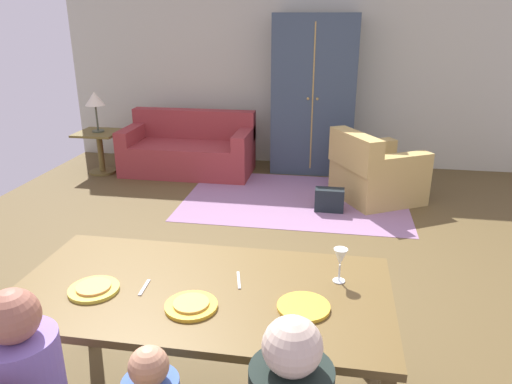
{
  "coord_description": "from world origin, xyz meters",
  "views": [
    {
      "loc": [
        0.5,
        -3.5,
        2.05
      ],
      "look_at": [
        -0.05,
        -0.24,
        0.85
      ],
      "focal_mm": 33.89,
      "sensor_mm": 36.0,
      "label": 1
    }
  ],
  "objects": [
    {
      "name": "armoire",
      "position": [
        0.17,
        3.12,
        1.05
      ],
      "size": [
        1.1,
        0.59,
        2.1
      ],
      "color": "#344252",
      "rests_on": "ground_plane"
    },
    {
      "name": "back_wall",
      "position": [
        0.0,
        3.51,
        1.35
      ],
      "size": [
        6.95,
        0.1,
        2.7
      ],
      "primitive_type": "cube",
      "color": "#BABAA3",
      "rests_on": "ground_plane"
    },
    {
      "name": "armchair",
      "position": [
        0.97,
        2.06,
        0.32
      ],
      "size": [
        1.17,
        1.17,
        0.82
      ],
      "color": "tan",
      "rests_on": "ground_plane"
    },
    {
      "name": "couch",
      "position": [
        -1.5,
        2.75,
        0.3
      ],
      "size": [
        1.75,
        0.86,
        0.82
      ],
      "color": "maroon",
      "rests_on": "ground_plane"
    },
    {
      "name": "plate_near_woman",
      "position": [
        0.4,
        -1.54,
        0.77
      ],
      "size": [
        0.25,
        0.25,
        0.02
      ],
      "primitive_type": "cylinder",
      "color": "yellow",
      "rests_on": "dining_table"
    },
    {
      "name": "side_table",
      "position": [
        -2.69,
        2.49,
        0.38
      ],
      "size": [
        0.56,
        0.56,
        0.58
      ],
      "color": "brown",
      "rests_on": "ground_plane"
    },
    {
      "name": "ground_plane",
      "position": [
        0.0,
        0.43,
        -0.01
      ],
      "size": [
        6.95,
        6.06,
        0.02
      ],
      "primitive_type": "cube",
      "color": "brown"
    },
    {
      "name": "knife",
      "position": [
        0.05,
        -1.34,
        0.76
      ],
      "size": [
        0.06,
        0.17,
        0.01
      ],
      "primitive_type": "cube",
      "rotation": [
        0.0,
        0.0,
        0.25
      ],
      "color": "silver",
      "rests_on": "dining_table"
    },
    {
      "name": "table_lamp",
      "position": [
        -2.69,
        2.49,
        1.01
      ],
      "size": [
        0.26,
        0.26,
        0.54
      ],
      "color": "#414733",
      "rests_on": "side_table"
    },
    {
      "name": "plate_near_man",
      "position": [
        -0.65,
        -1.56,
        0.77
      ],
      "size": [
        0.25,
        0.25,
        0.02
      ],
      "primitive_type": "cylinder",
      "color": "yellow",
      "rests_on": "dining_table"
    },
    {
      "name": "dining_table",
      "position": [
        -0.13,
        -1.44,
        0.69
      ],
      "size": [
        1.9,
        0.96,
        0.76
      ],
      "color": "brown",
      "rests_on": "ground_plane"
    },
    {
      "name": "wine_glass",
      "position": [
        0.56,
        -1.26,
        0.89
      ],
      "size": [
        0.07,
        0.07,
        0.19
      ],
      "color": "silver",
      "rests_on": "dining_table"
    },
    {
      "name": "pizza_near_man",
      "position": [
        -0.65,
        -1.56,
        0.78
      ],
      "size": [
        0.17,
        0.17,
        0.01
      ],
      "primitive_type": "cylinder",
      "color": "#D99248",
      "rests_on": "plate_near_man"
    },
    {
      "name": "fork",
      "position": [
        -0.41,
        -1.49,
        0.76
      ],
      "size": [
        0.02,
        0.15,
        0.01
      ],
      "primitive_type": "cube",
      "rotation": [
        0.0,
        0.0,
        0.06
      ],
      "color": "silver",
      "rests_on": "dining_table"
    },
    {
      "name": "pizza_near_child",
      "position": [
        -0.13,
        -1.62,
        0.78
      ],
      "size": [
        0.17,
        0.17,
        0.01
      ],
      "primitive_type": "cylinder",
      "color": "gold",
      "rests_on": "plate_near_child"
    },
    {
      "name": "handbag",
      "position": [
        0.47,
        1.59,
        0.13
      ],
      "size": [
        0.32,
        0.16,
        0.26
      ],
      "primitive_type": "cube",
      "color": "black",
      "rests_on": "ground_plane"
    },
    {
      "name": "plate_near_child",
      "position": [
        -0.13,
        -1.62,
        0.77
      ],
      "size": [
        0.25,
        0.25,
        0.02
      ],
      "primitive_type": "cylinder",
      "color": "yellow",
      "rests_on": "dining_table"
    },
    {
      "name": "area_rug",
      "position": [
        0.06,
        1.89,
        0.0
      ],
      "size": [
        2.6,
        1.8,
        0.01
      ],
      "primitive_type": "cube",
      "color": "gray",
      "rests_on": "ground_plane"
    }
  ]
}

